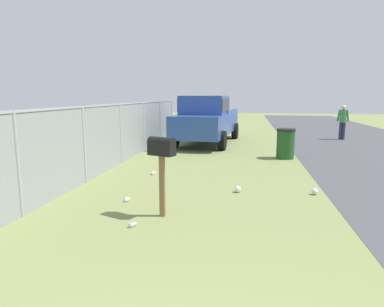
# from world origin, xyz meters

# --- Properties ---
(mailbox) EXTENTS (0.36, 0.52, 1.41)m
(mailbox) POSITION_xyz_m (4.70, 1.25, 1.13)
(mailbox) COLOR brown
(mailbox) RESTS_ON ground
(pickup_truck) EXTENTS (5.73, 2.64, 2.09)m
(pickup_truck) POSITION_xyz_m (13.91, 1.57, 1.11)
(pickup_truck) COLOR #284793
(pickup_truck) RESTS_ON ground
(trash_bin) EXTENTS (0.61, 0.61, 1.01)m
(trash_bin) POSITION_xyz_m (10.76, -1.48, 0.51)
(trash_bin) COLOR #1E4C1E
(trash_bin) RESTS_ON ground
(pedestrian) EXTENTS (0.30, 0.55, 1.64)m
(pedestrian) POSITION_xyz_m (16.27, -4.70, 0.95)
(pedestrian) COLOR #2D3351
(pedestrian) RESTS_ON ground
(fence_section) EXTENTS (14.53, 0.07, 1.87)m
(fence_section) POSITION_xyz_m (9.08, 3.68, 1.00)
(fence_section) COLOR #9EA3A8
(fence_section) RESTS_ON ground
(litter_bag_midfield_b) EXTENTS (0.14, 0.14, 0.14)m
(litter_bag_midfield_b) POSITION_xyz_m (6.50, -1.67, 0.07)
(litter_bag_midfield_b) COLOR silver
(litter_bag_midfield_b) RESTS_ON ground
(litter_cup_midfield_a) EXTENTS (0.13, 0.13, 0.08)m
(litter_cup_midfield_a) POSITION_xyz_m (7.73, 2.28, 0.04)
(litter_cup_midfield_a) COLOR white
(litter_cup_midfield_a) RESTS_ON ground
(litter_cup_by_mailbox) EXTENTS (0.13, 0.12, 0.08)m
(litter_cup_by_mailbox) POSITION_xyz_m (5.39, 2.16, 0.04)
(litter_cup_by_mailbox) COLOR white
(litter_cup_by_mailbox) RESTS_ON ground
(litter_bag_near_hydrant) EXTENTS (0.14, 0.14, 0.14)m
(litter_bag_near_hydrant) POSITION_xyz_m (6.41, -0.03, 0.07)
(litter_bag_near_hydrant) COLOR silver
(litter_bag_near_hydrant) RESTS_ON ground
(litter_can_far_scatter) EXTENTS (0.14, 0.11, 0.07)m
(litter_can_far_scatter) POSITION_xyz_m (4.14, 1.61, 0.03)
(litter_can_far_scatter) COLOR silver
(litter_can_far_scatter) RESTS_ON ground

